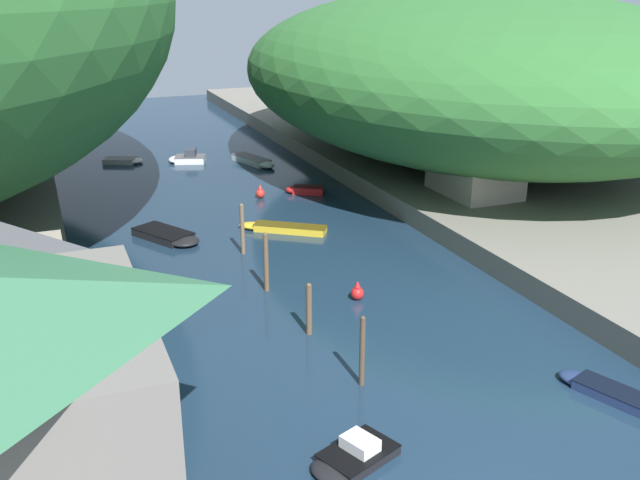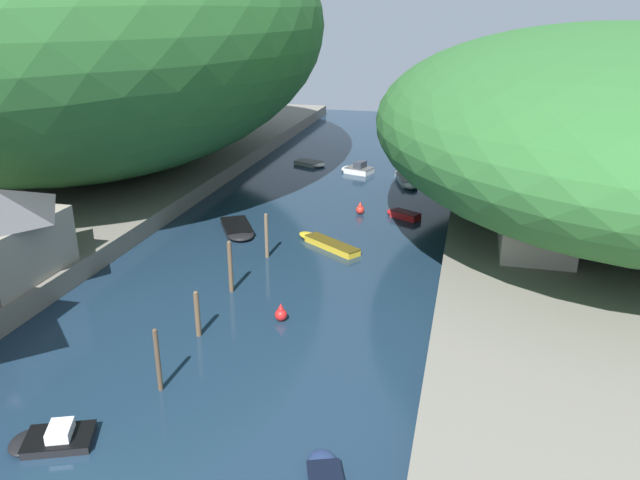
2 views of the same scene
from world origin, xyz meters
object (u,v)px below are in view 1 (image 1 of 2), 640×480
boat_moored_right (352,457)px  channel_buoy_far (357,292)px  boat_white_cruiser (256,161)px  boathouse_shed (4,280)px  boat_near_quay (280,228)px  boat_open_rowboat (187,158)px  person_by_boathouse (54,282)px  boat_far_upstream (607,391)px  person_on_quay (28,326)px  boat_far_right_bank (304,190)px  boat_yellow_tender (125,161)px  right_bank_cottage (476,159)px  channel_buoy_near (260,193)px  boat_red_skiff (170,236)px

boat_moored_right → channel_buoy_far: 14.17m
channel_buoy_far → boat_white_cruiser: bearing=83.1°
boathouse_shed → boat_white_cruiser: size_ratio=1.34×
boathouse_shed → boat_white_cruiser: (21.14, 32.71, -4.09)m
boat_near_quay → boat_open_rowboat: (-1.83, 22.45, 0.16)m
boat_open_rowboat → person_by_boathouse: (-13.25, -32.07, 2.03)m
boat_far_upstream → person_on_quay: 24.92m
boat_far_right_bank → boat_white_cruiser: boat_white_cruiser is taller
boat_moored_right → channel_buoy_far: (6.09, 12.80, 0.16)m
boat_yellow_tender → person_by_boathouse: bearing=10.9°
boat_far_right_bank → boat_white_cruiser: 11.01m
boat_far_right_bank → channel_buoy_far: size_ratio=3.00×
person_by_boathouse → boathouse_shed: bearing=169.7°
boat_near_quay → boat_far_right_bank: bearing=4.6°
boat_white_cruiser → right_bank_cottage: bearing=100.4°
boat_yellow_tender → person_by_boathouse: (-7.64, -34.02, 2.21)m
boat_moored_right → boat_far_right_bank: bearing=-39.7°
boat_far_upstream → channel_buoy_near: 33.70m
boat_far_right_bank → channel_buoy_near: (-3.69, 0.11, 0.14)m
boat_far_right_bank → person_on_quay: size_ratio=1.95×
boat_far_right_bank → person_by_boathouse: 26.82m
boat_near_quay → person_by_boathouse: bearing=158.0°
boat_near_quay → channel_buoy_far: channel_buoy_far is taller
person_by_boathouse → right_bank_cottage: bearing=-58.1°
channel_buoy_near → channel_buoy_far: (-0.89, -20.65, -0.01)m
right_bank_cottage → boat_far_upstream: (-8.98, -23.87, -3.91)m
boat_white_cruiser → boat_moored_right: bearing=59.6°
boat_open_rowboat → channel_buoy_near: (3.01, -14.16, 0.03)m
boat_open_rowboat → boat_moored_right: size_ratio=1.03×
boat_near_quay → boat_moored_right: boat_moored_right is taller
boat_far_upstream → boat_near_quay: bearing=83.2°
boat_yellow_tender → boat_white_cruiser: boat_white_cruiser is taller
boat_yellow_tender → boat_far_upstream: size_ratio=0.86×
boathouse_shed → right_bank_cottage: bearing=21.1°
boat_yellow_tender → person_on_quay: 39.83m
boat_white_cruiser → boat_open_rowboat: bearing=-46.9°
boathouse_shed → boat_far_upstream: size_ratio=1.68×
boat_red_skiff → boat_far_upstream: bearing=87.4°
person_by_boathouse → channel_buoy_near: bearing=-26.0°
boat_far_right_bank → boat_red_skiff: boat_far_right_bank is taller
channel_buoy_near → boat_red_skiff: bearing=-140.1°
boat_white_cruiser → channel_buoy_far: channel_buoy_far is taller
boat_yellow_tender → channel_buoy_far: bearing=35.4°
boat_open_rowboat → boat_yellow_tender: (-5.60, 1.95, -0.19)m
boat_red_skiff → person_by_boathouse: person_by_boathouse is taller
right_bank_cottage → channel_buoy_near: (-13.83, 9.48, -3.69)m
boat_red_skiff → channel_buoy_near: channel_buoy_near is taller
boathouse_shed → channel_buoy_far: 17.82m
boathouse_shed → boat_white_cruiser: bearing=57.1°
right_bank_cottage → channel_buoy_far: (-14.72, -11.17, -3.70)m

